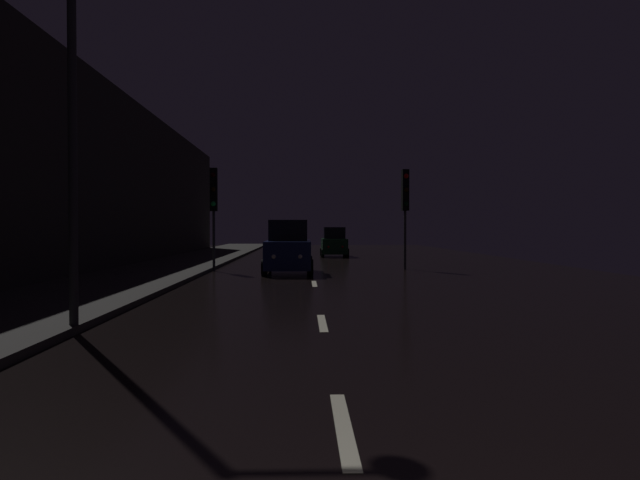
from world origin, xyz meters
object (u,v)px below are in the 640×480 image
Objects in this scene: car_approaching_headlights at (288,249)px; car_distant_taillights at (334,243)px; streetlamp_overhead at (95,26)px; traffic_light_far_left at (214,197)px; traffic_light_far_right at (405,197)px.

car_approaching_headlights reaches higher than car_distant_taillights.
streetlamp_overhead is 1.92× the size of car_approaching_headlights.
traffic_light_far_left is 0.53× the size of streetlamp_overhead.
car_approaching_headlights is at bearing -71.78° from traffic_light_far_right.
car_distant_taillights is (-2.63, 12.88, -2.42)m from traffic_light_far_right.
car_distant_taillights is (5.82, 29.68, -4.62)m from streetlamp_overhead.
streetlamp_overhead reaches higher than car_distant_taillights.
car_approaching_headlights is at bearing 77.96° from streetlamp_overhead.
car_approaching_headlights is 15.34m from car_distant_taillights.
traffic_light_far_left is 1.16× the size of car_distant_taillights.
car_distant_taillights is (2.70, 15.10, -0.12)m from car_approaching_headlights.
streetlamp_overhead reaches higher than traffic_light_far_right.
car_approaching_headlights is (3.11, 14.58, -4.50)m from streetlamp_overhead.
car_distant_taillights is at bearing 154.78° from traffic_light_far_left.
traffic_light_far_right is at bearing 94.59° from traffic_light_far_left.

